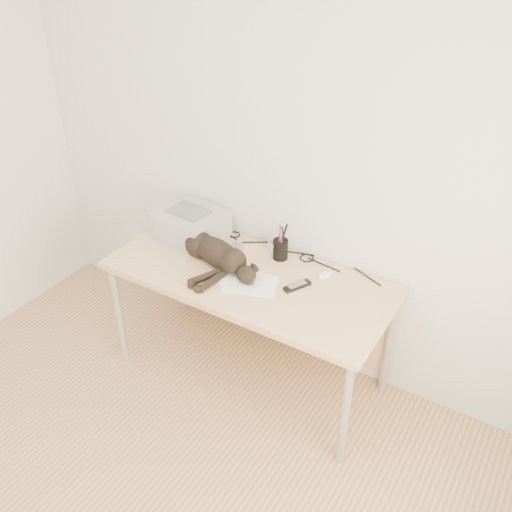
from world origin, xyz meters
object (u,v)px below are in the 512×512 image
Objects in this scene: mug at (277,248)px; mouse at (326,273)px; printer at (190,224)px; cat at (214,253)px; desk at (257,286)px; pen_cup at (280,249)px.

mug reaches higher than mouse.
printer is 0.34m from cat.
mouse is (0.36, 0.13, 0.15)m from desk.
printer is at bearing -161.55° from mouse.
cat is 3.13× the size of pen_cup.
mug is 0.34m from mouse.
printer is 4.18× the size of mug.
cat is 0.38m from pen_cup.
printer is (-0.52, 0.07, 0.22)m from desk.
cat is 0.37m from mug.
printer is at bearing -169.86° from mug.
pen_cup is 0.30m from mouse.
desk is at bearing -145.58° from mouse.
printer is 4.13× the size of mouse.
mouse is at bearing 19.95° from desk.
printer reaches higher than mouse.
pen_cup is (0.06, 0.15, 0.20)m from desk.
cat is (-0.22, -0.09, 0.20)m from desk.
mouse reaches higher than desk.
mug reaches higher than desk.
pen_cup is 2.21× the size of mouse.
pen_cup reaches higher than mug.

